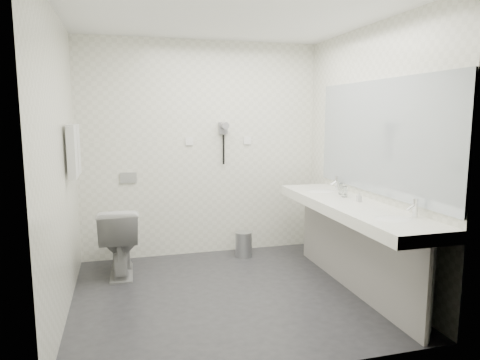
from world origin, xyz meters
name	(u,v)px	position (x,y,z in m)	size (l,w,h in m)	color
floor	(229,294)	(0.00, 0.00, 0.00)	(2.80, 2.80, 0.00)	#28282D
ceiling	(228,14)	(0.00, 0.00, 2.50)	(2.80, 2.80, 0.00)	white
wall_back	(202,150)	(0.00, 1.30, 1.25)	(2.80, 2.80, 0.00)	white
wall_front	(279,183)	(0.00, -1.30, 1.25)	(2.80, 2.80, 0.00)	white
wall_left	(59,166)	(-1.40, 0.00, 1.25)	(2.60, 2.60, 0.00)	white
wall_right	(368,157)	(1.40, 0.00, 1.25)	(2.60, 2.60, 0.00)	white
vanity_counter	(351,208)	(1.12, -0.20, 0.80)	(0.55, 2.20, 0.10)	white
vanity_panel	(352,252)	(1.15, -0.20, 0.38)	(0.03, 2.15, 0.75)	gray
vanity_post_near	(429,295)	(1.18, -1.24, 0.38)	(0.06, 0.06, 0.75)	silver
vanity_post_far	(309,225)	(1.18, 0.84, 0.38)	(0.06, 0.06, 0.75)	silver
mirror	(379,137)	(1.39, -0.20, 1.45)	(0.02, 2.20, 1.05)	#B2BCC6
basin_near	(393,221)	(1.12, -0.85, 0.83)	(0.40, 0.31, 0.05)	white
basin_far	(320,192)	(1.12, 0.45, 0.83)	(0.40, 0.31, 0.05)	white
faucet_near	(415,208)	(1.32, -0.85, 0.92)	(0.04, 0.04, 0.15)	silver
faucet_far	(337,183)	(1.32, 0.45, 0.92)	(0.04, 0.04, 0.15)	silver
soap_bottle_a	(359,197)	(1.21, -0.18, 0.90)	(0.04, 0.04, 0.09)	silver
glass_left	(345,192)	(1.20, 0.07, 0.90)	(0.06, 0.06, 0.10)	silver
glass_right	(342,189)	(1.25, 0.21, 0.91)	(0.06, 0.06, 0.12)	silver
toilet	(120,240)	(-0.97, 0.82, 0.36)	(0.40, 0.71, 0.72)	white
flush_plate	(128,178)	(-0.85, 1.29, 0.95)	(0.18, 0.02, 0.12)	#B2B5BA
pedal_bin	(244,245)	(0.43, 1.02, 0.14)	(0.20, 0.20, 0.28)	#B2B5BA
bin_lid	(244,233)	(0.43, 1.02, 0.29)	(0.20, 0.20, 0.01)	#B2B5BA
towel_rail	(71,126)	(-1.35, 0.55, 1.55)	(0.02, 0.02, 0.62)	silver
towel_near	(72,151)	(-1.34, 0.41, 1.33)	(0.07, 0.24, 0.48)	silver
towel_far	(75,149)	(-1.34, 0.69, 1.33)	(0.07, 0.24, 0.48)	silver
dryer_cradle	(223,128)	(0.25, 1.27, 1.50)	(0.10, 0.04, 0.14)	gray
dryer_barrel	(224,126)	(0.25, 1.20, 1.53)	(0.08, 0.08, 0.14)	gray
dryer_cord	(224,149)	(0.25, 1.26, 1.25)	(0.02, 0.02, 0.35)	black
switch_plate_a	(189,141)	(-0.15, 1.29, 1.35)	(0.09, 0.02, 0.09)	white
switch_plate_b	(247,140)	(0.55, 1.29, 1.35)	(0.09, 0.02, 0.09)	white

